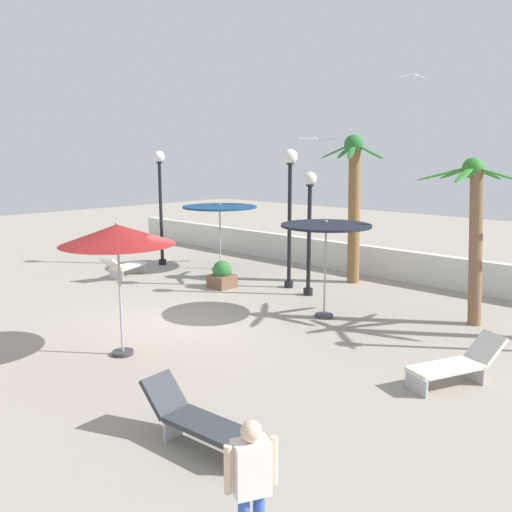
# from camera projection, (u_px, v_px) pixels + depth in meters

# --- Properties ---
(ground_plane) EXTENTS (56.00, 56.00, 0.00)m
(ground_plane) POSITION_uv_depth(u_px,v_px,m) (168.00, 332.00, 12.66)
(ground_plane) COLOR #9E9384
(boundary_wall) EXTENTS (25.20, 0.30, 1.01)m
(boundary_wall) POSITION_uv_depth(u_px,v_px,m) (367.00, 260.00, 18.67)
(boundary_wall) COLOR silver
(boundary_wall) RESTS_ON ground_plane
(patio_umbrella_0) EXTENTS (2.25, 2.25, 2.50)m
(patio_umbrella_0) POSITION_uv_depth(u_px,v_px,m) (326.00, 231.00, 13.40)
(patio_umbrella_0) COLOR #333338
(patio_umbrella_0) RESTS_ON ground_plane
(patio_umbrella_1) EXTENTS (2.65, 2.65, 2.37)m
(patio_umbrella_1) POSITION_uv_depth(u_px,v_px,m) (220.00, 210.00, 19.28)
(patio_umbrella_1) COLOR #333338
(patio_umbrella_1) RESTS_ON ground_plane
(patio_umbrella_2) EXTENTS (2.30, 2.30, 2.77)m
(patio_umbrella_2) POSITION_uv_depth(u_px,v_px,m) (117.00, 236.00, 10.75)
(patio_umbrella_2) COLOR #333338
(patio_umbrella_2) RESTS_ON ground_plane
(palm_tree_1) EXTENTS (2.05, 1.97, 4.71)m
(palm_tree_1) POSITION_uv_depth(u_px,v_px,m) (354.00, 193.00, 17.12)
(palm_tree_1) COLOR brown
(palm_tree_1) RESTS_ON ground_plane
(palm_tree_2) EXTENTS (2.41, 2.53, 4.03)m
(palm_tree_2) POSITION_uv_depth(u_px,v_px,m) (474.00, 221.00, 12.87)
(palm_tree_2) COLOR brown
(palm_tree_2) RESTS_ON ground_plane
(lamp_post_1) EXTENTS (0.41, 0.41, 4.23)m
(lamp_post_1) POSITION_uv_depth(u_px,v_px,m) (160.00, 191.00, 19.91)
(lamp_post_1) COLOR black
(lamp_post_1) RESTS_ON ground_plane
(lamp_post_2) EXTENTS (0.44, 0.44, 4.26)m
(lamp_post_2) POSITION_uv_depth(u_px,v_px,m) (290.00, 194.00, 16.38)
(lamp_post_2) COLOR black
(lamp_post_2) RESTS_ON ground_plane
(lamp_post_3) EXTENTS (0.39, 0.39, 3.61)m
(lamp_post_3) POSITION_uv_depth(u_px,v_px,m) (309.00, 218.00, 15.57)
(lamp_post_3) COLOR black
(lamp_post_3) RESTS_ON ground_plane
(lounge_chair_0) EXTENTS (1.23, 1.95, 0.84)m
(lounge_chair_0) POSITION_uv_depth(u_px,v_px,m) (457.00, 364.00, 9.71)
(lounge_chair_0) COLOR #B7B7BC
(lounge_chair_0) RESTS_ON ground_plane
(lounge_chair_1) EXTENTS (1.93, 0.70, 0.84)m
(lounge_chair_1) POSITION_uv_depth(u_px,v_px,m) (197.00, 420.00, 7.66)
(lounge_chair_1) COLOR #B7B7BC
(lounge_chair_1) RESTS_ON ground_plane
(lounge_chair_2) EXTENTS (1.17, 1.95, 0.83)m
(lounge_chair_2) POSITION_uv_depth(u_px,v_px,m) (124.00, 266.00, 18.20)
(lounge_chair_2) COLOR #B7B7BC
(lounge_chair_2) RESTS_ON ground_plane
(guest_0) EXTENTS (0.38, 0.51, 1.55)m
(guest_0) POSITION_uv_depth(u_px,v_px,m) (251.00, 479.00, 5.32)
(guest_0) COLOR #3359B2
(guest_0) RESTS_ON ground_plane
(seagull_0) EXTENTS (0.72, 1.09, 0.19)m
(seagull_0) POSITION_uv_depth(u_px,v_px,m) (413.00, 76.00, 18.71)
(seagull_0) COLOR white
(seagull_1) EXTENTS (0.78, 1.28, 0.14)m
(seagull_1) POSITION_uv_depth(u_px,v_px,m) (315.00, 139.00, 19.38)
(seagull_1) COLOR white
(planter) EXTENTS (0.70, 0.70, 0.85)m
(planter) POSITION_uv_depth(u_px,v_px,m) (222.00, 275.00, 16.84)
(planter) COLOR brown
(planter) RESTS_ON ground_plane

